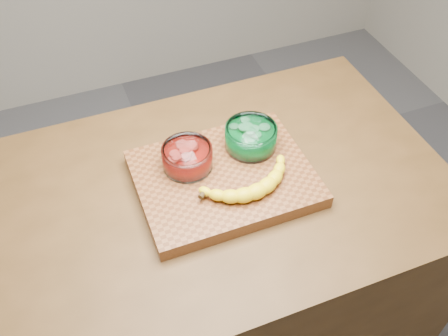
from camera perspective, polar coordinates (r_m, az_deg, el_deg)
name	(u,v)px	position (r m, az deg, el deg)	size (l,w,h in m)	color
ground	(224,334)	(2.08, 0.00, -18.44)	(3.50, 3.50, 0.00)	#555559
counter	(224,274)	(1.69, 0.00, -11.99)	(1.20, 0.80, 0.90)	#4F3317
cutting_board	(224,178)	(1.31, 0.00, -1.20)	(0.45, 0.35, 0.04)	brown
bowl_red	(187,157)	(1.29, -4.21, 1.23)	(0.13, 0.13, 0.06)	white
bowl_green	(251,137)	(1.34, 3.08, 3.54)	(0.14, 0.14, 0.07)	white
banana	(248,182)	(1.25, 2.71, -1.57)	(0.28, 0.14, 0.04)	yellow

